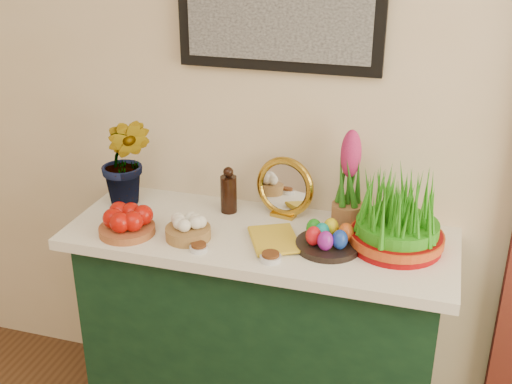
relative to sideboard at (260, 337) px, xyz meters
The scene contains 13 objects.
sideboard is the anchor object (origin of this frame).
tablecloth 0.45m from the sideboard, ahead, with size 1.40×0.55×0.04m, color white.
hyacinth_green 0.91m from the sideboard, behind, with size 0.24×0.20×0.48m, color #246916.
apple_bowl 0.70m from the sideboard, 162.00° to the right, with size 0.23×0.23×0.10m.
garlic_basket 0.57m from the sideboard, 152.63° to the right, with size 0.17×0.17×0.09m.
vinegar_cruet 0.59m from the sideboard, 141.26° to the left, with size 0.06×0.06×0.18m.
mirror 0.60m from the sideboard, 73.43° to the left, with size 0.24×0.09×0.23m.
book 0.49m from the sideboard, 89.56° to the right, with size 0.14×0.21×0.03m, color gold.
spice_dish_left 0.54m from the sideboard, 130.35° to the right, with size 0.06×0.06×0.03m.
spice_dish_right 0.52m from the sideboard, 63.77° to the right, with size 0.07×0.07×0.03m.
egg_plate 0.57m from the sideboard, 10.90° to the right, with size 0.25×0.25×0.09m.
hyacinth_pink 0.71m from the sideboard, 23.97° to the left, with size 0.11×0.11×0.38m.
wheatgrass_sabzeh 0.75m from the sideboard, ahead, with size 0.32×0.32×0.27m.
Camera 1 is at (0.51, 0.03, 1.97)m, focal length 45.00 mm.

